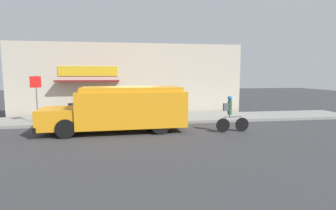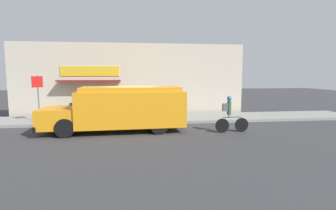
% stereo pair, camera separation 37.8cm
% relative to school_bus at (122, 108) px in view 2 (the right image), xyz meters
% --- Properties ---
extents(ground_plane, '(70.00, 70.00, 0.00)m').
position_rel_school_bus_xyz_m(ground_plane, '(0.42, 1.48, -1.13)').
color(ground_plane, '#38383A').
extents(sidewalk, '(28.00, 2.89, 0.16)m').
position_rel_school_bus_xyz_m(sidewalk, '(0.42, 2.92, -1.05)').
color(sidewalk, gray).
rests_on(sidewalk, ground_plane).
extents(storefront, '(15.23, 0.97, 4.78)m').
position_rel_school_bus_xyz_m(storefront, '(0.34, 4.72, 1.26)').
color(storefront, beige).
rests_on(storefront, ground_plane).
extents(school_bus, '(6.81, 2.77, 2.16)m').
position_rel_school_bus_xyz_m(school_bus, '(0.00, 0.00, 0.00)').
color(school_bus, orange).
rests_on(school_bus, ground_plane).
extents(cyclist, '(1.66, 0.23, 1.75)m').
position_rel_school_bus_xyz_m(cyclist, '(5.11, -0.93, -0.28)').
color(cyclist, black).
rests_on(cyclist, ground_plane).
extents(stop_sign_post, '(0.45, 0.45, 2.55)m').
position_rel_school_bus_xyz_m(stop_sign_post, '(-4.54, 2.16, 0.73)').
color(stop_sign_post, slate).
rests_on(stop_sign_post, sidewalk).
extents(trash_bin, '(0.61, 0.61, 0.91)m').
position_rel_school_bus_xyz_m(trash_bin, '(-2.88, 3.21, -0.51)').
color(trash_bin, '#38383D').
rests_on(trash_bin, sidewalk).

